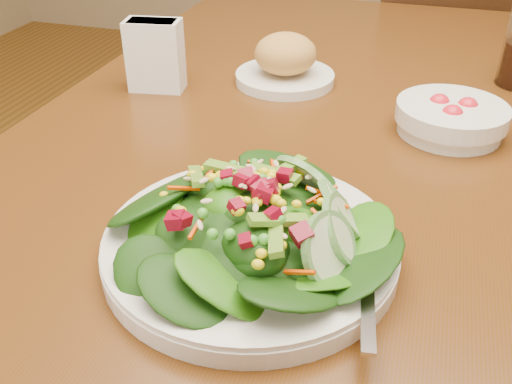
% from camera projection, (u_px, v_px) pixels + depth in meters
% --- Properties ---
extents(dining_table, '(0.90, 1.40, 0.75)m').
position_uv_depth(dining_table, '(331.00, 173.00, 0.92)').
color(dining_table, '#4F2612').
rests_on(dining_table, ground_plane).
extents(chair_far, '(0.51, 0.51, 0.94)m').
position_uv_depth(chair_far, '(439.00, 78.00, 1.68)').
color(chair_far, black).
rests_on(chair_far, ground_plane).
extents(salad_plate, '(0.30, 0.30, 0.09)m').
position_uv_depth(salad_plate, '(260.00, 231.00, 0.57)').
color(salad_plate, white).
rests_on(salad_plate, dining_table).
extents(bread_plate, '(0.17, 0.17, 0.09)m').
position_uv_depth(bread_plate, '(285.00, 63.00, 0.97)').
color(bread_plate, white).
rests_on(bread_plate, dining_table).
extents(tomato_bowl, '(0.16, 0.16, 0.05)m').
position_uv_depth(tomato_bowl, '(451.00, 118.00, 0.81)').
color(tomato_bowl, white).
rests_on(tomato_bowl, dining_table).
extents(napkin_holder, '(0.10, 0.06, 0.12)m').
position_uv_depth(napkin_holder, '(155.00, 54.00, 0.93)').
color(napkin_holder, white).
rests_on(napkin_holder, dining_table).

